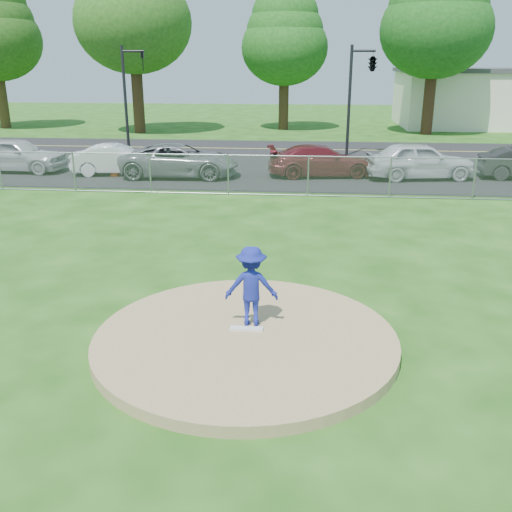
% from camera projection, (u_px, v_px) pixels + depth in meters
% --- Properties ---
extents(ground, '(120.00, 120.00, 0.00)m').
position_uv_depth(ground, '(278.00, 209.00, 19.62)').
color(ground, '#1A4B10').
rests_on(ground, ground).
extents(pitchers_mound, '(5.40, 5.40, 0.20)m').
position_uv_depth(pitchers_mound, '(245.00, 340.00, 10.17)').
color(pitchers_mound, '#A18458').
rests_on(pitchers_mound, ground).
extents(pitching_rubber, '(0.60, 0.15, 0.04)m').
position_uv_depth(pitching_rubber, '(247.00, 329.00, 10.32)').
color(pitching_rubber, white).
rests_on(pitching_rubber, pitchers_mound).
extents(chain_link_fence, '(40.00, 0.06, 1.50)m').
position_uv_depth(chain_link_fence, '(281.00, 176.00, 21.26)').
color(chain_link_fence, gray).
rests_on(chain_link_fence, ground).
extents(parking_lot, '(50.00, 8.00, 0.01)m').
position_uv_depth(parking_lot, '(286.00, 173.00, 25.74)').
color(parking_lot, black).
rests_on(parking_lot, ground).
extents(street, '(60.00, 7.00, 0.01)m').
position_uv_depth(street, '(292.00, 149.00, 32.80)').
color(street, black).
rests_on(street, ground).
extents(commercial_building, '(16.40, 9.40, 4.30)m').
position_uv_depth(commercial_building, '(507.00, 97.00, 43.86)').
color(commercial_building, beige).
rests_on(commercial_building, ground).
extents(tree_left, '(7.84, 7.84, 12.53)m').
position_uv_depth(tree_left, '(132.00, 6.00, 37.70)').
color(tree_left, '#352113').
rests_on(tree_left, ground).
extents(tree_center, '(6.16, 6.16, 9.84)m').
position_uv_depth(tree_center, '(285.00, 36.00, 40.21)').
color(tree_center, '#382314').
rests_on(tree_center, ground).
extents(tree_right, '(7.28, 7.28, 11.63)m').
position_uv_depth(tree_right, '(437.00, 15.00, 37.05)').
color(tree_right, '#341D13').
rests_on(tree_right, ground).
extents(traffic_signal_left, '(1.28, 0.20, 5.60)m').
position_uv_depth(traffic_signal_left, '(129.00, 89.00, 30.61)').
color(traffic_signal_left, black).
rests_on(traffic_signal_left, ground).
extents(traffic_signal_center, '(1.42, 2.48, 5.60)m').
position_uv_depth(traffic_signal_center, '(370.00, 65.00, 29.07)').
color(traffic_signal_center, black).
rests_on(traffic_signal_center, ground).
extents(pitcher, '(1.00, 0.61, 1.50)m').
position_uv_depth(pitcher, '(251.00, 286.00, 10.32)').
color(pitcher, navy).
rests_on(pitcher, pitchers_mound).
extents(traffic_cone, '(0.39, 0.39, 0.75)m').
position_uv_depth(traffic_cone, '(114.00, 167.00, 25.02)').
color(traffic_cone, '#F7430D').
rests_on(traffic_cone, parking_lot).
extents(parked_car_silver, '(4.57, 1.96, 1.54)m').
position_uv_depth(parked_car_silver, '(16.00, 155.00, 25.91)').
color(parked_car_silver, silver).
rests_on(parked_car_silver, parking_lot).
extents(parked_car_white, '(4.16, 2.02, 1.31)m').
position_uv_depth(parked_car_white, '(118.00, 160.00, 25.30)').
color(parked_car_white, silver).
rests_on(parked_car_white, parking_lot).
extents(parked_car_gray, '(5.18, 2.55, 1.41)m').
position_uv_depth(parked_car_gray, '(179.00, 160.00, 24.77)').
color(parked_car_gray, slate).
rests_on(parked_car_gray, parking_lot).
extents(parked_car_darkred, '(4.86, 2.60, 1.34)m').
position_uv_depth(parked_car_darkred, '(321.00, 161.00, 24.90)').
color(parked_car_darkred, maroon).
rests_on(parked_car_darkred, parking_lot).
extents(parked_car_pearl, '(4.82, 2.55, 1.56)m').
position_uv_depth(parked_car_pearl, '(420.00, 160.00, 24.32)').
color(parked_car_pearl, silver).
rests_on(parked_car_pearl, parking_lot).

